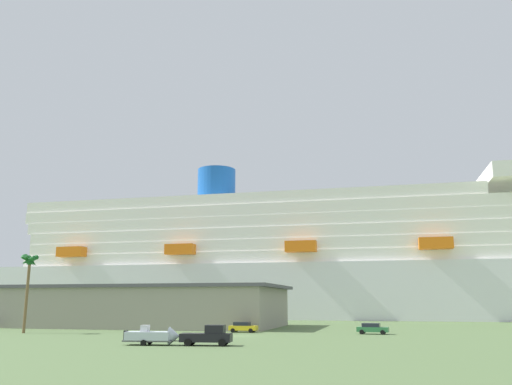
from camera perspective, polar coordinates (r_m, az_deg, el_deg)
The scene contains 9 objects.
ground_plane at distance 105.19m, azimuth 1.74°, elevation -14.33°, with size 600.00×600.00×0.00m, color #567042.
cruise_ship at distance 152.72m, azimuth 6.28°, elevation -8.05°, with size 228.43×44.85×52.83m.
terminal_building at distance 106.27m, azimuth -12.26°, elevation -11.96°, with size 56.36×29.34×7.70m.
pickup_truck at distance 59.67m, azimuth -5.20°, elevation -15.26°, with size 5.71×2.54×2.20m.
small_boat_on_trailer at distance 61.17m, azimuth -10.86°, elevation -15.10°, with size 7.05×2.48×2.15m.
palm_tree at distance 89.79m, azimuth -23.44°, elevation -7.46°, with size 2.87×2.86×12.01m.
parked_car_green_wagon at distance 81.64m, azimuth 12.54°, elevation -14.23°, with size 4.79×2.68×1.58m.
parked_car_red_hatchback at distance 100.78m, azimuth -14.90°, elevation -13.59°, with size 4.55×2.72×1.58m.
parked_car_yellow_taxi at distance 84.06m, azimuth -1.43°, elevation -14.41°, with size 4.40×2.34×1.58m.
Camera 1 is at (15.40, -73.94, 4.76)m, focal length 36.77 mm.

